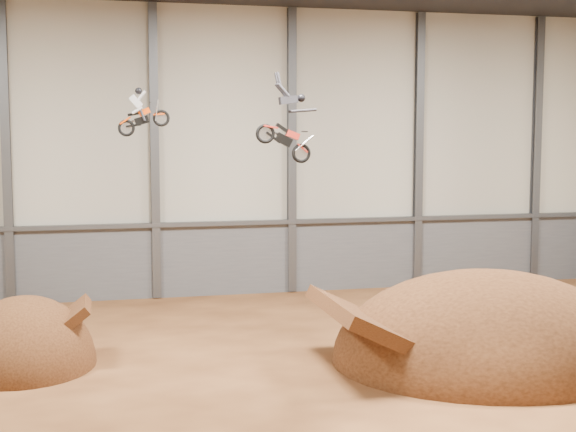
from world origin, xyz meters
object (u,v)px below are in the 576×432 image
at_px(takeoff_ramp, 25,366).
at_px(fmx_rider_b, 279,117).
at_px(landing_ramp, 486,360).
at_px(fmx_rider_a, 146,107).

relative_size(takeoff_ramp, fmx_rider_b, 1.95).
distance_m(takeoff_ramp, landing_ramp, 15.93).
relative_size(landing_ramp, fmx_rider_a, 5.71).
bearing_deg(fmx_rider_a, landing_ramp, -16.26).
distance_m(takeoff_ramp, fmx_rider_a, 10.02).
xyz_separation_m(takeoff_ramp, fmx_rider_b, (8.78, -0.56, 8.46)).
height_order(fmx_rider_a, fmx_rider_b, fmx_rider_b).
relative_size(fmx_rider_a, fmx_rider_b, 0.67).
bearing_deg(landing_ramp, takeoff_ramp, 169.41).
bearing_deg(landing_ramp, fmx_rider_b, 161.05).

